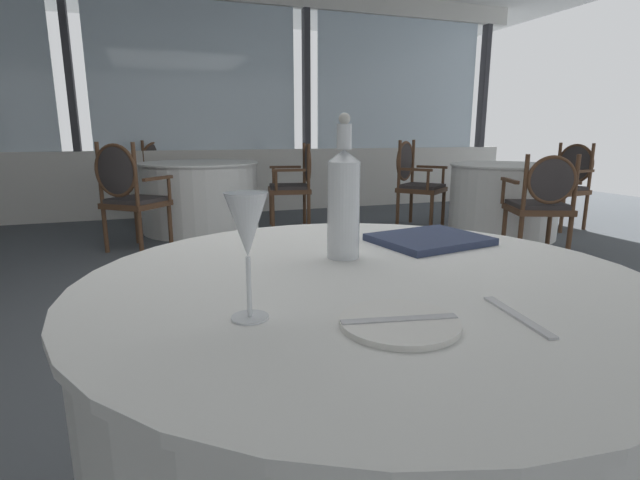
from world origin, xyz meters
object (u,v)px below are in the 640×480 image
dining_chair_0_0 (128,190)px  dining_chair_0_1 (297,179)px  water_bottle (344,201)px  side_plate (399,322)px  menu_book (429,239)px  dining_chair_0_2 (163,173)px  dining_chair_1_2 (543,198)px  dining_chair_1_1 (414,177)px  wine_glass (247,229)px  dining_chair_1_0 (566,179)px

dining_chair_0_0 → dining_chair_0_1: bearing=-29.9°
water_bottle → dining_chair_0_0: (-0.67, 3.48, -0.33)m
water_bottle → side_plate: bearing=-99.9°
side_plate → menu_book: menu_book is taller
dining_chair_0_2 → dining_chair_1_2: 4.42m
dining_chair_1_1 → dining_chair_1_2: size_ratio=1.10×
water_bottle → wine_glass: water_bottle is taller
side_plate → dining_chair_1_1: 4.84m
dining_chair_0_0 → dining_chair_1_0: 4.67m
side_plate → dining_chair_0_2: 5.76m
dining_chair_0_1 → dining_chair_0_2: bearing=-30.1°
dining_chair_0_2 → dining_chair_1_0: dining_chair_0_2 is taller
side_plate → menu_book: bearing=53.7°
dining_chair_0_1 → dining_chair_1_2: (1.54, -2.07, -0.03)m
dining_chair_0_0 → dining_chair_1_0: dining_chair_0_0 is taller
side_plate → dining_chair_1_0: 5.37m
side_plate → dining_chair_0_0: dining_chair_0_0 is taller
dining_chair_0_0 → dining_chair_0_2: 1.87m
dining_chair_1_2 → wine_glass: bearing=150.8°
side_plate → dining_chair_0_0: bearing=98.7°
dining_chair_0_1 → wine_glass: bearing=83.2°
wine_glass → dining_chair_0_1: size_ratio=0.23×
menu_book → dining_chair_1_0: size_ratio=0.31×
side_plate → dining_chair_1_0: dining_chair_1_0 is taller
dining_chair_0_0 → dining_chair_1_2: size_ratio=1.10×
side_plate → menu_book: (0.37, 0.51, 0.01)m
water_bottle → dining_chair_0_0: bearing=101.0°
wine_glass → dining_chair_0_1: 4.65m
water_bottle → wine_glass: size_ratio=1.65×
water_bottle → dining_chair_1_2: 3.34m
water_bottle → dining_chair_1_0: bearing=37.7°
dining_chair_0_0 → dining_chair_0_1: size_ratio=1.04×
water_bottle → dining_chair_1_1: (2.39, 3.72, -0.33)m
side_plate → dining_chair_1_1: size_ratio=0.20×
dining_chair_0_0 → dining_chair_0_2: bearing=30.0°
dining_chair_1_0 → dining_chair_1_1: 1.71m
dining_chair_1_0 → dining_chair_1_2: dining_chair_1_0 is taller
dining_chair_1_2 → dining_chair_1_1: bearing=30.2°
side_plate → wine_glass: wine_glass is taller
side_plate → wine_glass: (-0.23, 0.11, 0.15)m
dining_chair_0_1 → dining_chair_1_0: dining_chair_1_0 is taller
dining_chair_0_2 → dining_chair_1_1: size_ratio=0.99×
wine_glass → dining_chair_0_2: size_ratio=0.22×
menu_book → dining_chair_1_2: size_ratio=0.33×
water_bottle → dining_chair_1_2: (2.63, 2.03, -0.37)m
side_plate → dining_chair_0_1: dining_chair_0_1 is taller
side_plate → dining_chair_1_2: bearing=42.4°
side_plate → wine_glass: size_ratio=0.92×
menu_book → dining_chair_0_1: size_ratio=0.31×
dining_chair_0_1 → dining_chair_1_0: (2.89, -1.02, -0.00)m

